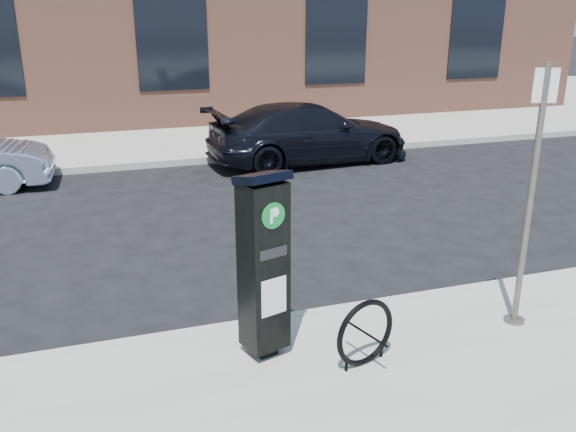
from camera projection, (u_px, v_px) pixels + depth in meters
name	position (u px, v px, depth m)	size (l,w,h in m)	color
ground	(329.00, 319.00, 7.22)	(120.00, 120.00, 0.00)	black
sidewalk_far	(168.00, 119.00, 19.78)	(60.00, 12.00, 0.15)	gray
curb_near	(329.00, 314.00, 7.18)	(60.00, 0.12, 0.16)	#9E9B93
curb_far	(202.00, 161.00, 14.41)	(60.00, 0.12, 0.16)	#9E9B93
parking_kiosk	(264.00, 263.00, 5.93)	(0.54, 0.50, 1.94)	black
sign_pole	(530.00, 202.00, 6.41)	(0.25, 0.23, 2.85)	#59554F
bike_rack	(365.00, 333.00, 5.95)	(0.69, 0.25, 0.70)	black
car_dark	(309.00, 133.00, 14.37)	(1.97, 4.84, 1.40)	black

